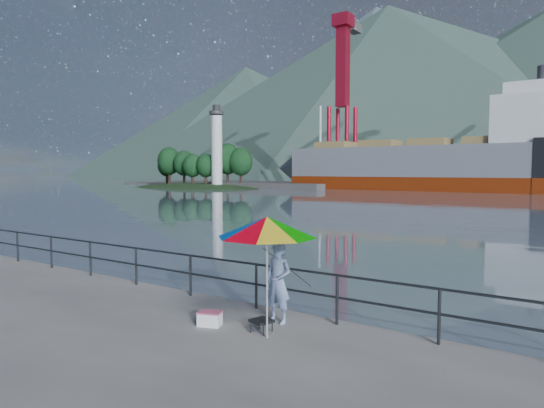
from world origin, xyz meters
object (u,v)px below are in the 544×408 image
at_px(cooler_bag, 210,319).
at_px(fisherman, 278,283).
at_px(beach_umbrella, 267,227).
at_px(bulk_carrier, 436,163).

bearing_deg(cooler_bag, fisherman, 20.69).
relative_size(beach_umbrella, bulk_carrier, 0.05).
bearing_deg(fisherman, beach_umbrella, -66.11).
height_order(fisherman, bulk_carrier, bulk_carrier).
distance_m(fisherman, cooler_bag, 1.54).
bearing_deg(beach_umbrella, fisherman, 110.53).
bearing_deg(cooler_bag, bulk_carrier, 80.38).
distance_m(cooler_bag, bulk_carrier, 74.79).
bearing_deg(beach_umbrella, cooler_bag, -177.04).
relative_size(fisherman, beach_umbrella, 0.69).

